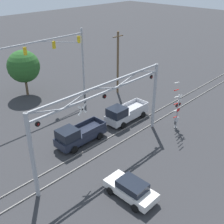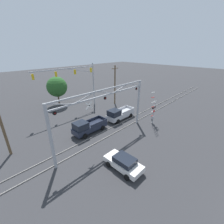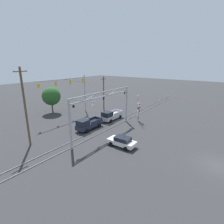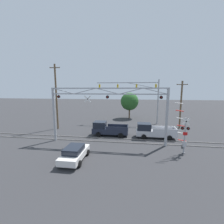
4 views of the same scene
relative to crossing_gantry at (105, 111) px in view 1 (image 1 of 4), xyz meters
The scene contains 10 objects.
rail_track_near 4.47m from the crossing_gantry, 87.83° to the left, with size 80.00×0.08×0.10m, color gray.
rail_track_far 4.78m from the crossing_gantry, 89.64° to the left, with size 80.00×0.08×0.10m, color gray.
crossing_gantry is the anchor object (origin of this frame).
crossing_signal_mast 9.07m from the crossing_gantry, 13.18° to the right, with size 1.62×0.35×5.47m.
traffic_signal_span 12.97m from the crossing_gantry, 68.08° to the left, with size 12.16×0.39×8.65m.
pickup_truck_lead 4.80m from the crossing_gantry, 98.76° to the left, with size 5.20×2.10×2.04m.
pickup_truck_following 7.54m from the crossing_gantry, 26.26° to the left, with size 5.40×2.10×2.04m.
sedan_waiting 6.75m from the crossing_gantry, 114.70° to the right, with size 2.03×4.05×1.42m.
utility_pole_right 14.39m from the crossing_gantry, 38.57° to the left, with size 1.80×0.28×8.17m.
background_tree_beyond_span 17.22m from the crossing_gantry, 82.37° to the left, with size 4.14×4.14×6.03m.
Camera 1 is at (-14.60, 1.64, 15.26)m, focal length 45.00 mm.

